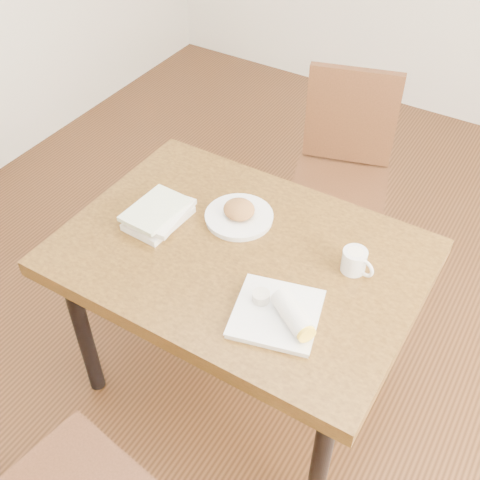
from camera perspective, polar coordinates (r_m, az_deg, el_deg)
The scene contains 7 objects.
ground at distance 2.58m, azimuth 0.00°, elevation -13.20°, with size 4.00×5.00×0.01m, color #472814.
table at distance 2.06m, azimuth 0.00°, elevation -2.71°, with size 1.19×0.85×0.75m.
chair_far at distance 2.76m, azimuth 9.74°, elevation 7.16°, with size 0.52×0.52×0.95m.
plate_scone at distance 2.10m, azimuth -0.09°, elevation 2.46°, with size 0.24×0.24×0.08m.
coffee_mug at distance 1.94m, azimuth 10.85°, elevation -1.96°, with size 0.12×0.08×0.08m.
plate_burrito at distance 1.78m, azimuth 3.95°, elevation -6.98°, with size 0.31×0.31×0.08m.
book_stack at distance 2.11m, azimuth -7.69°, elevation 2.43°, with size 0.18×0.24×0.06m.
Camera 1 is at (0.75, -1.23, 2.14)m, focal length 45.00 mm.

